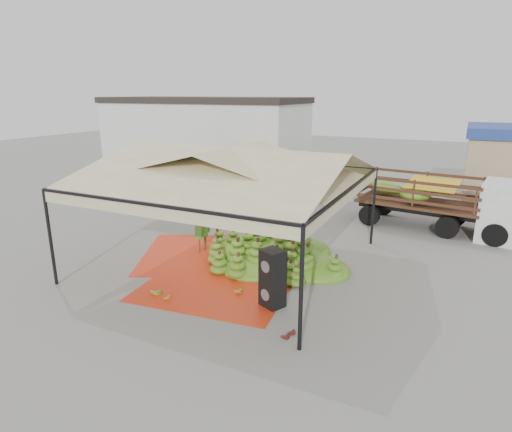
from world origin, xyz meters
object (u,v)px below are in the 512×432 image
at_px(vendor, 289,220).
at_px(speaker_stack, 273,278).
at_px(banana_heap, 278,244).
at_px(truck_right, 447,198).
at_px(truck_left, 265,169).

bearing_deg(vendor, speaker_stack, 91.95).
distance_m(banana_heap, speaker_stack, 3.31).
height_order(banana_heap, truck_right, truck_right).
height_order(banana_heap, truck_left, truck_left).
bearing_deg(banana_heap, truck_right, 51.49).
bearing_deg(speaker_stack, truck_right, 92.01).
relative_size(banana_heap, truck_right, 0.82).
xyz_separation_m(vendor, truck_right, (5.48, 4.29, 0.55)).
bearing_deg(speaker_stack, banana_heap, 135.01).
relative_size(speaker_stack, vendor, 0.94).
relative_size(banana_heap, truck_left, 0.82).
bearing_deg(truck_left, banana_heap, -74.17).
bearing_deg(vendor, truck_left, -74.39).
height_order(speaker_stack, truck_right, truck_right).
xyz_separation_m(speaker_stack, vendor, (-1.59, 5.15, 0.05)).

